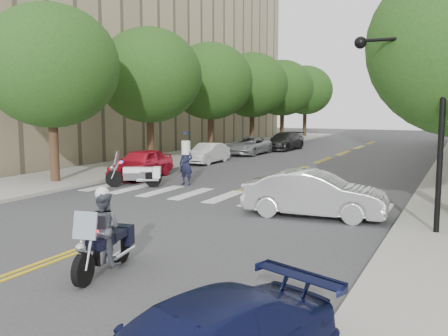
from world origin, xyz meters
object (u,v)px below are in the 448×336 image
Objects in this scene: motorcycle_police at (105,234)px; officer_standing at (186,164)px; convertible at (315,194)px; motorcycle_parked at (139,174)px.

motorcycle_police is 12.48m from officer_standing.
convertible is (7.35, -4.00, -0.23)m from officer_standing.
motorcycle_parked is 0.51× the size of convertible.
motorcycle_police is 11.95m from motorcycle_parked.
officer_standing is 0.43× the size of convertible.
officer_standing is at bearing 56.83° from convertible.
convertible is at bearing -120.64° from motorcycle_police.
officer_standing reaches higher than motorcycle_police.
motorcycle_parked is at bearing -132.42° from officer_standing.
motorcycle_parked is 1.19× the size of officer_standing.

